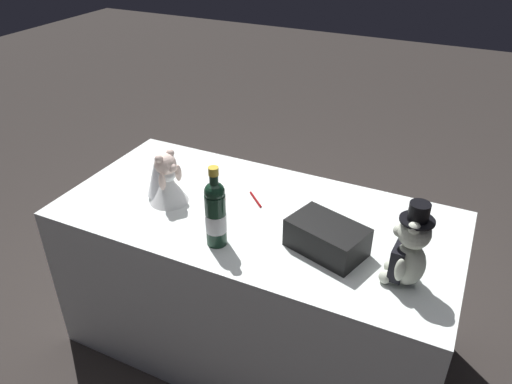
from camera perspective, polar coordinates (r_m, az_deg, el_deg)
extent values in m
plane|color=#2D2826|center=(2.47, 0.00, -16.64)|extent=(12.00, 12.00, 0.00)
cube|color=white|center=(2.22, 0.00, -10.32)|extent=(1.62, 0.79, 0.73)
ellipsoid|color=silver|center=(1.69, 17.27, -7.97)|extent=(0.11, 0.10, 0.16)
cube|color=black|center=(1.69, 16.27, -7.69)|extent=(0.05, 0.10, 0.12)
sphere|color=silver|center=(1.61, 17.95, -4.54)|extent=(0.10, 0.10, 0.10)
sphere|color=silver|center=(1.62, 16.40, -4.31)|extent=(0.04, 0.04, 0.04)
sphere|color=silver|center=(1.62, 18.49, -2.66)|extent=(0.04, 0.04, 0.04)
sphere|color=silver|center=(1.56, 17.89, -4.00)|extent=(0.04, 0.04, 0.04)
ellipsoid|color=silver|center=(1.73, 17.35, -6.44)|extent=(0.03, 0.03, 0.09)
ellipsoid|color=silver|center=(1.63, 16.37, -8.68)|extent=(0.03, 0.03, 0.09)
sphere|color=silver|center=(1.75, 15.37, -8.32)|extent=(0.05, 0.05, 0.05)
sphere|color=silver|center=(1.70, 14.82, -9.50)|extent=(0.05, 0.05, 0.05)
cylinder|color=black|center=(1.59, 18.23, -3.13)|extent=(0.11, 0.11, 0.01)
cylinder|color=black|center=(1.57, 18.42, -2.17)|extent=(0.06, 0.06, 0.06)
cone|color=white|center=(2.07, -10.20, 0.62)|extent=(0.17, 0.17, 0.14)
ellipsoid|color=white|center=(2.04, -10.35, 2.00)|extent=(0.07, 0.07, 0.06)
sphere|color=beige|center=(2.02, -10.48, 3.22)|extent=(0.09, 0.09, 0.09)
sphere|color=beige|center=(1.99, -9.70, 2.78)|extent=(0.04, 0.04, 0.04)
sphere|color=beige|center=(1.98, -11.23, 3.79)|extent=(0.03, 0.03, 0.03)
sphere|color=beige|center=(2.02, -9.94, 4.47)|extent=(0.03, 0.03, 0.03)
ellipsoid|color=beige|center=(2.00, -10.85, 1.18)|extent=(0.03, 0.03, 0.08)
ellipsoid|color=beige|center=(2.06, -9.03, 2.21)|extent=(0.03, 0.03, 0.08)
cone|color=white|center=(2.08, -11.24, 1.85)|extent=(0.16, 0.15, 0.18)
cylinder|color=#163323|center=(1.78, -4.68, -3.22)|extent=(0.08, 0.08, 0.21)
sphere|color=#163323|center=(1.71, -4.85, 0.01)|extent=(0.07, 0.07, 0.07)
cylinder|color=#163323|center=(1.69, -4.92, 1.49)|extent=(0.03, 0.03, 0.08)
cylinder|color=gold|center=(1.67, -4.97, 2.43)|extent=(0.04, 0.04, 0.03)
cylinder|color=white|center=(1.78, -4.67, -3.50)|extent=(0.08, 0.08, 0.07)
cylinder|color=maroon|center=(2.07, -0.05, -0.86)|extent=(0.10, 0.09, 0.01)
cone|color=silver|center=(2.12, -0.64, -0.03)|extent=(0.02, 0.02, 0.01)
cube|color=black|center=(1.78, 8.23, -5.24)|extent=(0.31, 0.24, 0.11)
cube|color=#B7B7BF|center=(1.72, 8.16, -6.87)|extent=(0.03, 0.02, 0.03)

